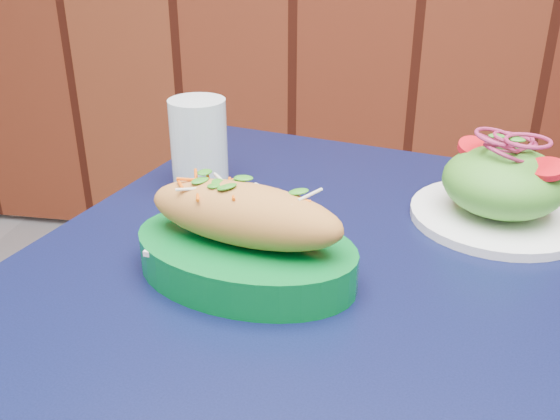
# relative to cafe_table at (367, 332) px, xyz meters

# --- Properties ---
(cafe_table) EXTENTS (0.97, 0.97, 0.75)m
(cafe_table) POSITION_rel_cafe_table_xyz_m (0.00, 0.00, 0.00)
(cafe_table) COLOR black
(cafe_table) RESTS_ON ground
(banh_mi_basket) EXTENTS (0.29, 0.22, 0.12)m
(banh_mi_basket) POSITION_rel_cafe_table_xyz_m (-0.14, -0.04, 0.13)
(banh_mi_basket) COLOR #046725
(banh_mi_basket) RESTS_ON cafe_table
(salad_plate) EXTENTS (0.23, 0.23, 0.12)m
(salad_plate) POSITION_rel_cafe_table_xyz_m (0.16, 0.16, 0.13)
(salad_plate) COLOR white
(salad_plate) RESTS_ON cafe_table
(water_glass) EXTENTS (0.08, 0.08, 0.13)m
(water_glass) POSITION_rel_cafe_table_xyz_m (-0.26, 0.19, 0.15)
(water_glass) COLOR silver
(water_glass) RESTS_ON cafe_table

